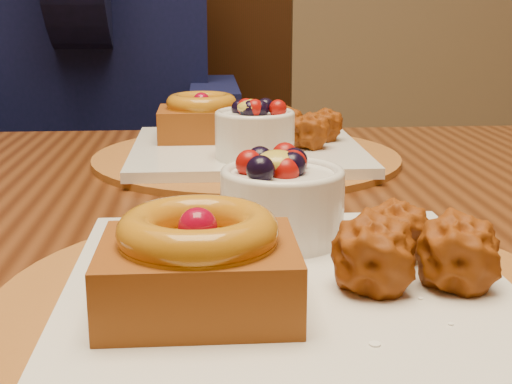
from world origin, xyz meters
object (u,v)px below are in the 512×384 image
place_setting_near (281,266)px  place_setting_far (245,142)px  dining_table (260,286)px  chair_far (172,194)px  diner (92,30)px

place_setting_near → place_setting_far: same height
dining_table → place_setting_far: bearing=90.8°
place_setting_far → chair_far: bearing=101.4°
place_setting_far → chair_far: size_ratio=0.38×
place_setting_far → chair_far: chair_far is taller
place_setting_near → diner: size_ratio=0.45×
place_setting_far → place_setting_near: bearing=-90.0°
diner → place_setting_near: bearing=-57.2°
dining_table → chair_far: size_ratio=1.60×
place_setting_near → place_setting_far: size_ratio=1.00×
place_setting_far → chair_far: (-0.12, 0.60, -0.23)m
chair_far → place_setting_near: bearing=-72.9°
place_setting_near → chair_far: size_ratio=0.38×
dining_table → chair_far: (-0.12, 0.81, -0.12)m
place_setting_near → dining_table: bearing=89.2°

